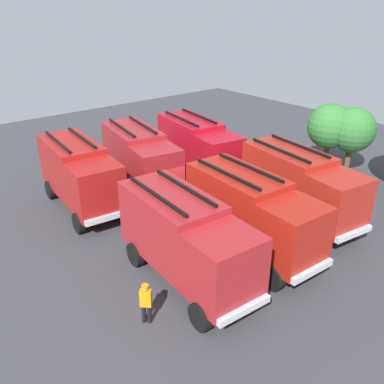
{
  "coord_description": "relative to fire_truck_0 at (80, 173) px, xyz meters",
  "views": [
    {
      "loc": [
        15.52,
        -12.75,
        10.85
      ],
      "look_at": [
        0.0,
        0.0,
        1.4
      ],
      "focal_mm": 38.0,
      "sensor_mm": 36.0,
      "label": 1
    }
  ],
  "objects": [
    {
      "name": "firefighter_4",
      "position": [
        -4.06,
        6.04,
        -1.21
      ],
      "size": [
        0.48,
        0.45,
        1.69
      ],
      "rotation": [
        0.0,
        0.0,
        0.92
      ],
      "color": "black",
      "rests_on": "ground"
    },
    {
      "name": "traffic_cone_1",
      "position": [
        2.51,
        11.0,
        -1.79
      ],
      "size": [
        0.51,
        0.51,
        0.73
      ],
      "primitive_type": "cone",
      "color": "#F2600C",
      "rests_on": "ground"
    },
    {
      "name": "fire_truck_1",
      "position": [
        9.12,
        0.33,
        0.0
      ],
      "size": [
        7.35,
        3.15,
        3.88
      ],
      "rotation": [
        0.0,
        0.0,
        -0.07
      ],
      "color": "maroon",
      "rests_on": "ground"
    },
    {
      "name": "fire_truck_5",
      "position": [
        8.78,
        8.36,
        0.0
      ],
      "size": [
        7.47,
        3.58,
        3.88
      ],
      "rotation": [
        0.0,
        0.0,
        -0.14
      ],
      "color": "#A62116",
      "rests_on": "ground"
    },
    {
      "name": "tree_1",
      "position": [
        6.86,
        16.31,
        0.97
      ],
      "size": [
        3.0,
        3.0,
        4.64
      ],
      "color": "brown",
      "rests_on": "ground"
    },
    {
      "name": "fire_truck_3",
      "position": [
        9.27,
        4.09,
        0.0
      ],
      "size": [
        7.33,
        3.11,
        3.88
      ],
      "rotation": [
        0.0,
        0.0,
        -0.06
      ],
      "color": "#A51C11",
      "rests_on": "ground"
    },
    {
      "name": "firefighter_0",
      "position": [
        -3.85,
        11.49,
        -1.11
      ],
      "size": [
        0.42,
        0.48,
        1.84
      ],
      "rotation": [
        0.0,
        0.0,
        0.54
      ],
      "color": "black",
      "rests_on": "ground"
    },
    {
      "name": "firefighter_2",
      "position": [
        -2.26,
        10.77,
        -1.18
      ],
      "size": [
        0.47,
        0.34,
        1.74
      ],
      "rotation": [
        0.0,
        0.0,
        1.3
      ],
      "color": "black",
      "rests_on": "ground"
    },
    {
      "name": "firefighter_3",
      "position": [
        10.18,
        -2.37,
        -1.21
      ],
      "size": [
        0.47,
        0.47,
        1.69
      ],
      "rotation": [
        0.0,
        0.0,
        5.49
      ],
      "color": "black",
      "rests_on": "ground"
    },
    {
      "name": "tree_0",
      "position": [
        5.51,
        15.72,
        1.02
      ],
      "size": [
        3.04,
        3.04,
        4.71
      ],
      "color": "brown",
      "rests_on": "ground"
    },
    {
      "name": "firefighter_1",
      "position": [
        4.68,
        4.42,
        -1.19
      ],
      "size": [
        0.48,
        0.43,
        1.71
      ],
      "rotation": [
        0.0,
        0.0,
        4.12
      ],
      "color": "black",
      "rests_on": "ground"
    },
    {
      "name": "traffic_cone_0",
      "position": [
        5.11,
        1.34,
        -1.84
      ],
      "size": [
        0.44,
        0.44,
        0.63
      ],
      "primitive_type": "cone",
      "color": "#F2600C",
      "rests_on": "ground"
    },
    {
      "name": "fire_truck_4",
      "position": [
        0.55,
        8.24,
        0.0
      ],
      "size": [
        7.48,
        3.58,
        3.88
      ],
      "rotation": [
        0.0,
        0.0,
        -0.14
      ],
      "color": "#AF0F1E",
      "rests_on": "ground"
    },
    {
      "name": "ground_plane",
      "position": [
        4.73,
        4.27,
        -2.15
      ],
      "size": [
        52.27,
        52.27,
        0.0
      ],
      "primitive_type": "plane",
      "color": "#38383D"
    },
    {
      "name": "fire_truck_2",
      "position": [
        -0.1,
        4.07,
        0.0
      ],
      "size": [
        7.51,
        3.75,
        3.88
      ],
      "rotation": [
        0.0,
        0.0,
        -0.17
      ],
      "color": "maroon",
      "rests_on": "ground"
    },
    {
      "name": "fire_truck_0",
      "position": [
        0.0,
        0.0,
        0.0
      ],
      "size": [
        7.4,
        3.31,
        3.88
      ],
      "rotation": [
        0.0,
        0.0,
        -0.1
      ],
      "color": "#A31917",
      "rests_on": "ground"
    }
  ]
}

